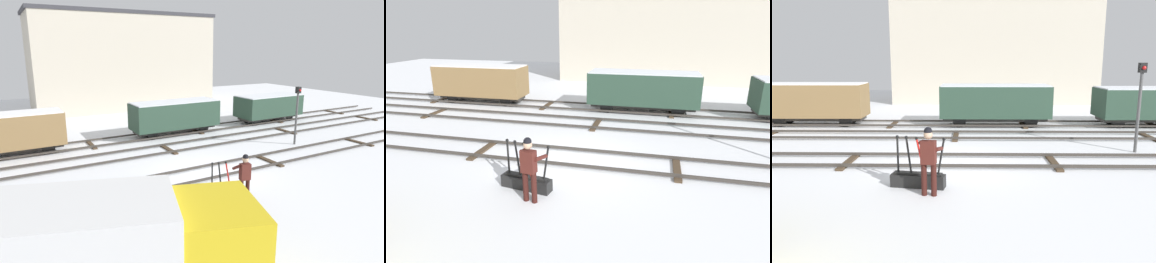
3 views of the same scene
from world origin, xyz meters
TOP-DOWN VIEW (x-y plane):
  - ground_plane at (0.00, 0.00)m, footprint 60.00×60.00m
  - track_main_line at (0.00, 0.00)m, footprint 44.00×1.94m
  - track_siding_near at (0.00, 4.24)m, footprint 44.00×1.94m
  - track_siding_far at (0.00, 7.30)m, footprint 44.00×1.94m
  - switch_lever_frame at (-0.79, -2.37)m, footprint 1.56×0.59m
  - rail_worker at (-0.40, -2.99)m, footprint 0.62×0.71m
  - delivery_truck at (-6.28, -6.13)m, footprint 6.32×3.95m
  - signal_post at (6.99, 1.64)m, footprint 0.24×0.32m
  - apartment_building at (2.63, 19.71)m, footprint 16.50×6.86m
  - freight_car_near_switch at (1.96, 7.30)m, footprint 5.77×2.03m
  - freight_car_far_end at (-7.65, 7.30)m, footprint 5.40×1.96m
  - freight_car_mid_siding at (9.99, 7.30)m, footprint 5.16×2.30m
  - perched_bird_roof_left at (-3.54, 19.73)m, footprint 0.27×0.14m
  - perched_bird_roof_right at (2.97, 22.51)m, footprint 0.12×0.27m

SIDE VIEW (x-z plane):
  - ground_plane at x=0.00m, z-range 0.00..0.00m
  - track_main_line at x=0.00m, z-range 0.02..0.20m
  - track_siding_far at x=0.00m, z-range 0.02..0.20m
  - track_siding_near at x=0.00m, z-range 0.02..0.20m
  - switch_lever_frame at x=-0.79m, z-range -0.48..0.98m
  - rail_worker at x=-0.40m, z-range 0.12..1.95m
  - freight_car_mid_siding at x=9.99m, z-range 0.18..2.24m
  - freight_car_near_switch at x=1.96m, z-range 0.18..2.37m
  - freight_car_far_end at x=-7.65m, z-range 0.18..2.45m
  - delivery_truck at x=-6.28m, z-range 0.21..2.91m
  - signal_post at x=6.99m, z-range 0.41..3.79m
  - apartment_building at x=2.63m, z-range 0.01..8.67m
  - perched_bird_roof_left at x=-3.54m, z-range 8.66..8.79m
  - perched_bird_roof_right at x=2.97m, z-range 8.66..8.79m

